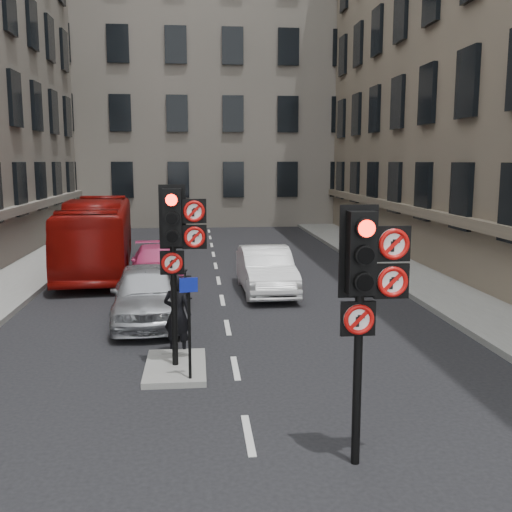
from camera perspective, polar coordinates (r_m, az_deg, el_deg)
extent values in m
plane|color=black|center=(7.80, 0.65, -23.03)|extent=(120.00, 120.00, 0.00)
cube|color=gray|center=(20.60, 17.10, -2.74)|extent=(3.00, 50.00, 0.16)
cube|color=gray|center=(12.28, -7.67, -10.47)|extent=(1.20, 2.00, 0.12)
cube|color=gray|center=(44.96, -4.93, 16.49)|extent=(30.00, 14.00, 20.00)
cylinder|color=black|center=(8.40, 9.62, -11.60)|extent=(0.12, 0.12, 2.40)
cube|color=black|center=(7.96, 9.95, 0.28)|extent=(0.36, 0.28, 1.10)
cube|color=black|center=(8.08, 9.71, 0.42)|extent=(0.52, 0.03, 1.25)
cylinder|color=#FF1407|center=(7.68, 10.52, 2.59)|extent=(0.22, 0.01, 0.22)
cylinder|color=black|center=(7.72, 10.44, 0.01)|extent=(0.22, 0.01, 0.22)
cylinder|color=black|center=(7.78, 10.37, -2.54)|extent=(0.22, 0.01, 0.22)
cube|color=black|center=(8.04, 12.90, 1.15)|extent=(0.47, 0.05, 0.47)
cylinder|color=white|center=(8.01, 12.99, 1.11)|extent=(0.41, 0.02, 0.41)
torus|color=#BF0C0A|center=(7.99, 13.02, 1.10)|extent=(0.41, 0.06, 0.41)
cube|color=#BF0C0A|center=(7.99, 13.03, 1.09)|extent=(0.25, 0.01, 0.25)
cube|color=black|center=(8.12, 12.77, -2.34)|extent=(0.47, 0.05, 0.47)
cylinder|color=white|center=(8.09, 12.86, -2.40)|extent=(0.41, 0.02, 0.41)
torus|color=#BF0C0A|center=(8.07, 12.90, -2.42)|extent=(0.41, 0.06, 0.41)
cube|color=#BF0C0A|center=(8.07, 12.91, -2.43)|extent=(0.25, 0.01, 0.25)
cube|color=black|center=(8.11, 9.69, -5.90)|extent=(0.47, 0.05, 0.47)
cylinder|color=white|center=(8.07, 9.76, -5.97)|extent=(0.41, 0.02, 0.41)
torus|color=#BF0C0A|center=(8.06, 9.79, -5.99)|extent=(0.41, 0.06, 0.41)
cube|color=#BF0C0A|center=(8.05, 9.80, -6.00)|extent=(0.25, 0.01, 0.25)
cylinder|color=black|center=(11.92, -7.80, -4.74)|extent=(0.12, 0.12, 2.40)
cube|color=black|center=(11.63, -7.98, 3.66)|extent=(0.36, 0.28, 1.10)
cube|color=black|center=(11.76, -7.96, 3.72)|extent=(0.52, 0.03, 1.25)
cylinder|color=#FF1407|center=(11.36, -8.06, 5.30)|extent=(0.22, 0.02, 0.22)
cylinder|color=black|center=(11.38, -8.03, 3.55)|extent=(0.22, 0.02, 0.22)
cylinder|color=black|center=(11.42, -7.99, 1.80)|extent=(0.22, 0.02, 0.22)
cube|color=black|center=(11.59, -5.92, 4.28)|extent=(0.47, 0.05, 0.47)
cylinder|color=white|center=(11.55, -5.92, 4.26)|extent=(0.41, 0.02, 0.41)
torus|color=#BF0C0A|center=(11.53, -5.92, 4.26)|extent=(0.41, 0.06, 0.41)
cube|color=#BF0C0A|center=(11.53, -5.92, 4.25)|extent=(0.25, 0.02, 0.25)
cube|color=black|center=(11.64, -5.88, 1.83)|extent=(0.47, 0.05, 0.47)
cylinder|color=white|center=(11.60, -5.88, 1.80)|extent=(0.41, 0.02, 0.41)
torus|color=#BF0C0A|center=(11.59, -5.88, 1.79)|extent=(0.41, 0.06, 0.41)
cube|color=#BF0C0A|center=(11.58, -5.88, 1.79)|extent=(0.25, 0.02, 0.25)
cube|color=black|center=(11.72, -7.99, -0.63)|extent=(0.47, 0.05, 0.47)
cylinder|color=white|center=(11.68, -7.99, -0.67)|extent=(0.41, 0.02, 0.41)
torus|color=#BF0C0A|center=(11.67, -8.00, -0.68)|extent=(0.41, 0.06, 0.41)
cube|color=#BF0C0A|center=(11.66, -8.00, -0.68)|extent=(0.25, 0.02, 0.25)
imported|color=#A2A5AA|center=(15.78, -10.38, -3.55)|extent=(2.07, 4.49, 1.49)
imported|color=silver|center=(18.99, 0.95, -1.35)|extent=(1.64, 4.40, 1.44)
imported|color=#CE3C75|center=(21.01, -9.48, -0.76)|extent=(2.06, 4.33, 1.22)
imported|color=maroon|center=(23.54, -14.88, 1.94)|extent=(3.09, 9.90, 2.71)
imported|color=black|center=(17.39, -6.83, -3.09)|extent=(0.63, 1.73, 1.02)
imported|color=black|center=(13.08, -7.50, -5.52)|extent=(0.75, 0.63, 1.74)
cylinder|color=black|center=(11.20, -6.36, -6.97)|extent=(0.06, 0.06, 1.89)
cube|color=#0D1C97|center=(10.95, -6.44, -2.76)|extent=(0.33, 0.08, 0.26)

